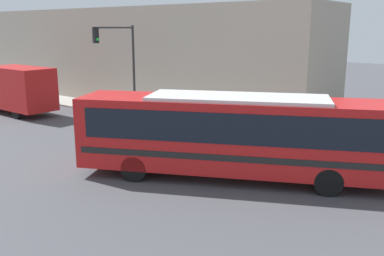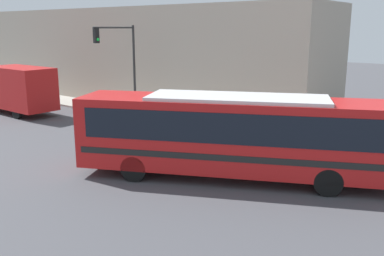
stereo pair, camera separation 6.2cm
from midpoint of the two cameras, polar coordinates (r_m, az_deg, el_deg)
ground_plane at (r=17.57m, az=8.18°, el=-6.24°), size 120.00×120.00×0.00m
sidewalk at (r=35.20m, az=-15.75°, el=3.35°), size 2.62×70.00×0.13m
building_facade at (r=35.72m, az=-8.19°, el=9.63°), size 6.00×33.30×7.27m
city_bus at (r=16.57m, az=6.07°, el=-0.48°), size 7.74×12.16×3.30m
delivery_truck at (r=31.85m, az=-22.37°, el=4.92°), size 2.35×7.10×3.23m
fire_hydrant at (r=24.59m, az=2.65°, el=0.71°), size 0.25×0.34×0.71m
traffic_light_pole at (r=27.64m, az=-9.30°, el=9.52°), size 3.28×0.35×5.84m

